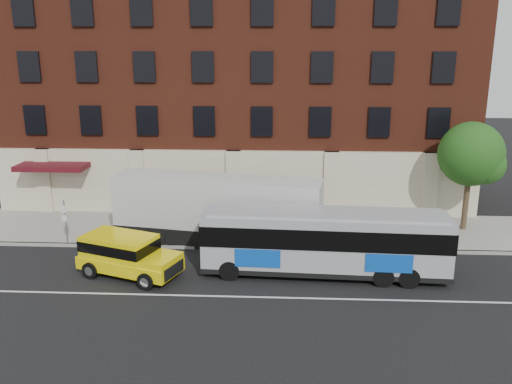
{
  "coord_description": "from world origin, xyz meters",
  "views": [
    {
      "loc": [
        3.02,
        -20.43,
        10.46
      ],
      "look_at": [
        1.71,
        5.5,
        3.29
      ],
      "focal_mm": 37.72,
      "sensor_mm": 36.0,
      "label": 1
    }
  ],
  "objects_px": {
    "street_tree": "(472,157)",
    "shipping_container": "(217,211)",
    "city_bus": "(325,240)",
    "yellow_suv": "(125,253)",
    "sign_pole": "(65,220)"
  },
  "relations": [
    {
      "from": "shipping_container",
      "to": "yellow_suv",
      "type": "bearing_deg",
      "value": -131.37
    },
    {
      "from": "sign_pole",
      "to": "street_tree",
      "type": "relative_size",
      "value": 0.4
    },
    {
      "from": "yellow_suv",
      "to": "city_bus",
      "type": "bearing_deg",
      "value": 3.24
    },
    {
      "from": "sign_pole",
      "to": "shipping_container",
      "type": "relative_size",
      "value": 0.22
    },
    {
      "from": "city_bus",
      "to": "yellow_suv",
      "type": "bearing_deg",
      "value": -176.76
    },
    {
      "from": "sign_pole",
      "to": "yellow_suv",
      "type": "distance_m",
      "value": 5.63
    },
    {
      "from": "street_tree",
      "to": "shipping_container",
      "type": "xyz_separation_m",
      "value": [
        -13.97,
        -2.68,
        -2.58
      ]
    },
    {
      "from": "shipping_container",
      "to": "street_tree",
      "type": "bearing_deg",
      "value": 10.87
    },
    {
      "from": "sign_pole",
      "to": "city_bus",
      "type": "relative_size",
      "value": 0.22
    },
    {
      "from": "yellow_suv",
      "to": "shipping_container",
      "type": "height_order",
      "value": "shipping_container"
    },
    {
      "from": "yellow_suv",
      "to": "shipping_container",
      "type": "bearing_deg",
      "value": 48.63
    },
    {
      "from": "street_tree",
      "to": "shipping_container",
      "type": "relative_size",
      "value": 0.55
    },
    {
      "from": "city_bus",
      "to": "shipping_container",
      "type": "bearing_deg",
      "value": 145.28
    },
    {
      "from": "sign_pole",
      "to": "city_bus",
      "type": "xyz_separation_m",
      "value": [
        13.51,
        -3.12,
        0.26
      ]
    },
    {
      "from": "shipping_container",
      "to": "city_bus",
      "type": "bearing_deg",
      "value": -34.72
    }
  ]
}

